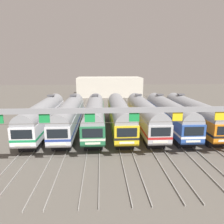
% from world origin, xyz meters
% --- Properties ---
extents(ground_plane, '(160.00, 160.00, 0.00)m').
position_xyz_m(ground_plane, '(0.00, 0.00, 0.00)').
color(ground_plane, '#5B564F').
extents(track_bed, '(24.64, 70.00, 0.15)m').
position_xyz_m(track_bed, '(-0.00, 17.00, 0.07)').
color(track_bed, gray).
rests_on(track_bed, ground).
extents(commuter_train_white, '(2.88, 18.06, 5.05)m').
position_xyz_m(commuter_train_white, '(-11.57, -0.00, 2.69)').
color(commuter_train_white, white).
rests_on(commuter_train_white, ground).
extents(commuter_train_silver, '(2.88, 18.06, 5.05)m').
position_xyz_m(commuter_train_silver, '(-7.71, -0.00, 2.69)').
color(commuter_train_silver, silver).
rests_on(commuter_train_silver, ground).
extents(commuter_train_green, '(2.88, 18.06, 5.05)m').
position_xyz_m(commuter_train_green, '(-3.86, -0.00, 2.69)').
color(commuter_train_green, '#236B42').
rests_on(commuter_train_green, ground).
extents(commuter_train_yellow, '(2.88, 18.06, 4.77)m').
position_xyz_m(commuter_train_yellow, '(0.00, -0.01, 2.69)').
color(commuter_train_yellow, gold).
rests_on(commuter_train_yellow, ground).
extents(commuter_train_stainless, '(2.88, 18.06, 5.05)m').
position_xyz_m(commuter_train_stainless, '(3.86, -0.00, 2.69)').
color(commuter_train_stainless, '#B2B5BA').
rests_on(commuter_train_stainless, ground).
extents(commuter_train_blue, '(2.88, 18.06, 5.05)m').
position_xyz_m(commuter_train_blue, '(7.71, -0.00, 2.69)').
color(commuter_train_blue, '#284C9E').
rests_on(commuter_train_blue, ground).
extents(commuter_train_orange, '(2.88, 18.06, 5.05)m').
position_xyz_m(commuter_train_orange, '(11.57, -0.00, 2.69)').
color(commuter_train_orange, orange).
rests_on(commuter_train_orange, ground).
extents(catenary_gantry, '(28.37, 0.44, 6.97)m').
position_xyz_m(catenary_gantry, '(0.00, -13.50, 5.41)').
color(catenary_gantry, gray).
rests_on(catenary_gantry, ground).
extents(maintenance_building, '(21.01, 10.00, 6.22)m').
position_xyz_m(maintenance_building, '(0.06, 37.95, 3.11)').
color(maintenance_building, beige).
rests_on(maintenance_building, ground).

